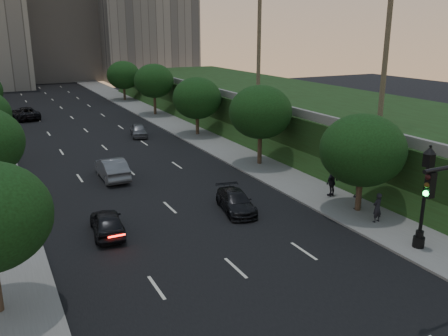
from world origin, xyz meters
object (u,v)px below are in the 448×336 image
pedestrian_a (377,208)px  pedestrian_c (332,182)px  sedan_near_left (107,223)px  sedan_near_right (236,202)px  pedestrian_b (357,196)px  sedan_far_right (139,130)px  sedan_far_left (25,113)px  sedan_mid_left (112,168)px  street_lamp (424,202)px

pedestrian_a → pedestrian_c: 4.87m
sedan_near_left → pedestrian_a: (14.46, -5.71, 0.34)m
sedan_near_left → sedan_near_right: 8.07m
pedestrian_a → pedestrian_b: pedestrian_a is taller
sedan_near_left → sedan_far_right: 25.21m
sedan_near_left → sedan_far_left: size_ratio=0.72×
sedan_near_right → sedan_far_right: (0.91, 23.69, 0.05)m
sedan_mid_left → pedestrian_c: pedestrian_c is taller
sedan_near_left → pedestrian_b: size_ratio=2.55×
sedan_far_right → pedestrian_a: bearing=-68.5°
sedan_far_right → pedestrian_c: bearing=-65.2°
sedan_mid_left → sedan_far_right: size_ratio=1.25×
sedan_far_right → pedestrian_a: size_ratio=2.24×
sedan_near_right → sedan_far_right: sedan_far_right is taller
sedan_mid_left → pedestrian_c: size_ratio=2.60×
sedan_near_left → sedan_mid_left: size_ratio=0.83×
sedan_near_right → pedestrian_c: size_ratio=2.28×
sedan_mid_left → pedestrian_b: pedestrian_b is taller
street_lamp → pedestrian_c: 8.53m
sedan_far_right → pedestrian_c: 25.18m
sedan_far_right → street_lamp: bearing=-70.4°
sedan_far_left → pedestrian_b: 46.10m
pedestrian_b → pedestrian_a: bearing=60.5°
pedestrian_b → pedestrian_c: size_ratio=0.84×
pedestrian_a → sedan_mid_left: bearing=-61.5°
sedan_near_right → sedan_far_right: 23.71m
sedan_near_right → pedestrian_c: pedestrian_c is taller
sedan_far_left → sedan_far_right: sedan_far_left is taller
pedestrian_c → pedestrian_b: bearing=72.0°
sedan_mid_left → sedan_far_left: bearing=-82.2°
pedestrian_c → sedan_far_left: bearing=-83.5°
street_lamp → sedan_near_right: 11.03m
pedestrian_a → street_lamp: bearing=74.8°
pedestrian_c → street_lamp: bearing=68.0°
sedan_far_left → sedan_near_right: size_ratio=1.30×
sedan_near_right → pedestrian_b: (6.84, -3.36, 0.33)m
sedan_mid_left → sedan_near_right: 11.51m
sedan_far_left → sedan_far_right: bearing=113.1°
pedestrian_b → sedan_near_left: bearing=-31.3°
sedan_near_right → pedestrian_b: bearing=-15.5°
sedan_near_left → sedan_near_right: sedan_near_left is taller
pedestrian_c → sedan_far_right: bearing=-90.9°
sedan_far_left → sedan_near_right: bearing=94.5°
sedan_near_left → sedan_mid_left: 10.47m
street_lamp → pedestrian_c: street_lamp is taller
pedestrian_b → sedan_far_left: bearing=-88.0°
sedan_far_right → sedan_far_left: bearing=132.1°
sedan_near_right → pedestrian_a: pedestrian_a is taller
sedan_mid_left → pedestrian_c: (12.26, -10.97, 0.29)m
sedan_far_left → sedan_far_right: size_ratio=1.42×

